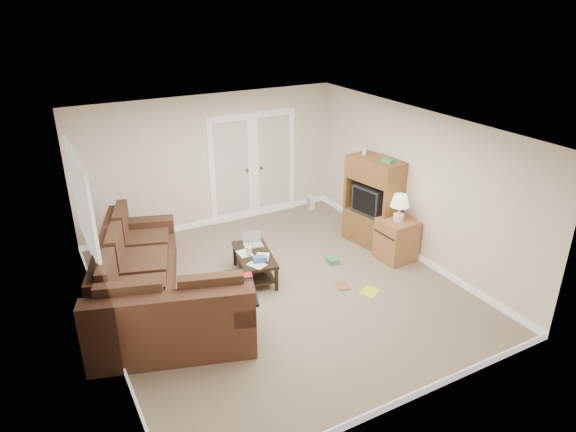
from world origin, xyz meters
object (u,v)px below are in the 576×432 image
sectional_sofa (152,291)px  coffee_table (255,264)px  side_cabinet (397,236)px  tv_armoire (374,201)px

sectional_sofa → coffee_table: 1.71m
coffee_table → side_cabinet: bearing=-2.4°
side_cabinet → sectional_sofa: bearing=173.1°
coffee_table → tv_armoire: 2.43m
coffee_table → tv_armoire: bearing=14.1°
tv_armoire → side_cabinet: bearing=-101.4°
sectional_sofa → side_cabinet: side_cabinet is taller
coffee_table → side_cabinet: 2.42m
sectional_sofa → coffee_table: sectional_sofa is taller
sectional_sofa → tv_armoire: (4.04, 0.36, 0.42)m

